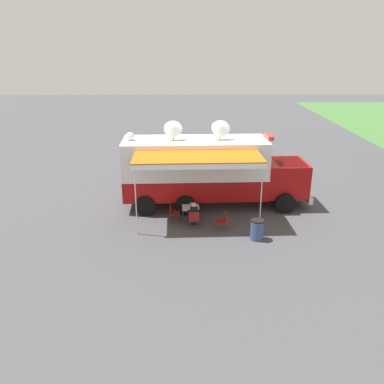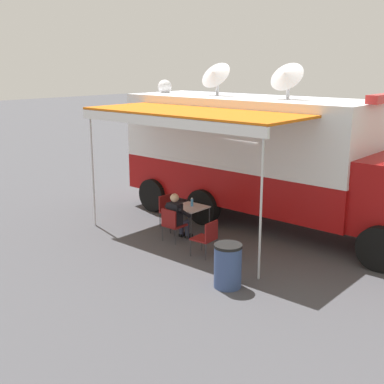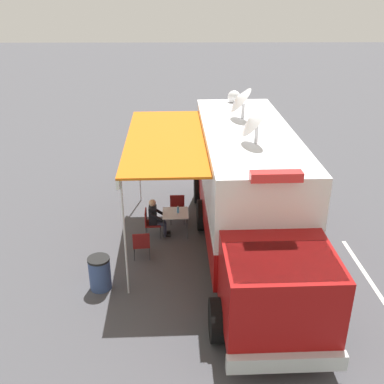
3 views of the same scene
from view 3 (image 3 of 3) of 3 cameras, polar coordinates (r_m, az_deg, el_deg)
ground_plane at (r=14.48m, az=6.34°, el=-5.53°), size 100.00×100.00×0.00m
lot_stripe at (r=13.05m, az=22.02°, el=-11.20°), size 0.28×4.80×0.01m
command_truck at (r=12.93m, az=7.07°, el=0.24°), size 5.11×9.57×4.53m
folding_table at (r=14.26m, az=-2.09°, el=-2.81°), size 0.83×0.83×0.73m
water_bottle at (r=14.18m, az=-1.77°, el=-2.23°), size 0.07×0.07×0.22m
folding_chair_at_table at (r=14.26m, az=-5.31°, el=-3.63°), size 0.50×0.50×0.87m
folding_chair_beside_table at (r=15.09m, az=-1.85°, el=-1.84°), size 0.50×0.50×0.87m
folding_chair_spare_by_truck at (r=13.14m, az=-6.37°, el=-6.35°), size 0.53×0.53×0.87m
seated_responder at (r=14.18m, az=-4.57°, el=-3.13°), size 0.67×0.56×1.25m
trash_bin at (r=12.16m, az=-11.49°, el=-9.93°), size 0.57×0.57×0.91m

